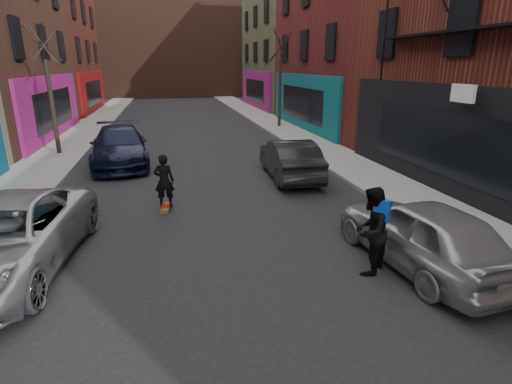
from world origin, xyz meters
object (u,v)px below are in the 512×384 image
skateboard (166,208)px  parked_right_end (290,159)px  tree_left_far (48,81)px  tree_right_far (280,73)px  pedestrian (371,231)px  parked_left_end (119,146)px  parked_right_far (423,233)px  skateboarder (164,181)px  parked_left_far (4,238)px

skateboard → parked_right_end: bearing=37.8°
tree_left_far → skateboard: tree_left_far is taller
tree_right_far → pedestrian: 19.80m
tree_right_far → parked_left_end: 12.97m
pedestrian → tree_left_far: bearing=-98.9°
parked_right_end → pedestrian: pedestrian is taller
tree_left_far → tree_right_far: 13.78m
parked_right_far → skateboarder: 6.99m
parked_right_far → pedestrian: (-1.20, -0.02, 0.17)m
parked_left_end → parked_right_far: size_ratio=1.26×
parked_left_far → skateboard: 4.46m
skateboard → tree_right_far: bearing=71.1°
tree_left_far → parked_right_far: (10.05, -13.29, -2.64)m
tree_right_far → parked_right_far: (-2.35, -19.29, -2.79)m
tree_left_far → pedestrian: 16.17m
tree_right_far → parked_left_end: tree_right_far is taller
parked_left_far → skateboard: (3.17, 3.06, -0.69)m
tree_right_far → skateboarder: size_ratio=4.35×
tree_right_far → pedestrian: (-3.55, -19.30, -2.62)m
parked_left_far → skateboarder: (3.17, 3.06, 0.14)m
tree_right_far → skateboarder: 16.68m
parked_left_far → skateboarder: bearing=50.3°
tree_left_far → parked_left_end: 4.69m
parked_right_end → skateboarder: (-4.57, -2.56, 0.15)m
tree_left_far → skateboard: 10.43m
skateboard → skateboarder: bearing=0.0°
pedestrian → parked_right_far: bearing=138.2°
parked_left_end → parked_right_end: (6.40, -3.56, -0.06)m
pedestrian → tree_right_far: bearing=-142.9°
parked_right_far → tree_right_far: bearing=-102.5°
parked_left_end → parked_right_end: bearing=-34.8°
parked_right_far → parked_right_end: parked_right_far is taller
pedestrian → skateboard: bearing=-91.9°
parked_right_end → pedestrian: (-0.55, -7.24, 0.19)m
skateboarder → pedestrian: 6.16m
parked_left_far → parked_left_end: bearing=88.0°
parked_right_far → skateboard: bearing=-47.3°
tree_right_far → parked_right_end: size_ratio=1.54×
tree_left_far → parked_left_far: tree_left_far is taller
parked_left_far → parked_right_end: 9.57m
skateboarder → pedestrian: (4.01, -4.67, 0.03)m
parked_left_far → tree_left_far: bearing=104.4°
tree_left_far → parked_right_end: 11.50m
parked_right_far → parked_right_end: 7.25m
parked_left_far → parked_right_far: parked_left_far is taller
parked_left_far → parked_right_far: (8.38, -1.60, -0.01)m
tree_right_far → parked_right_end: bearing=-104.0°
tree_right_far → parked_left_far: (-10.74, -17.69, -2.79)m
parked_right_far → skateboard: size_ratio=5.41×
parked_left_far → parked_right_far: 8.53m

